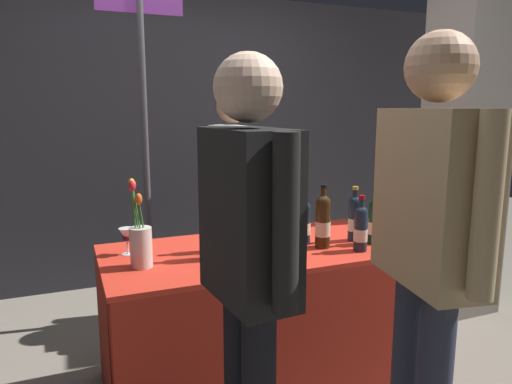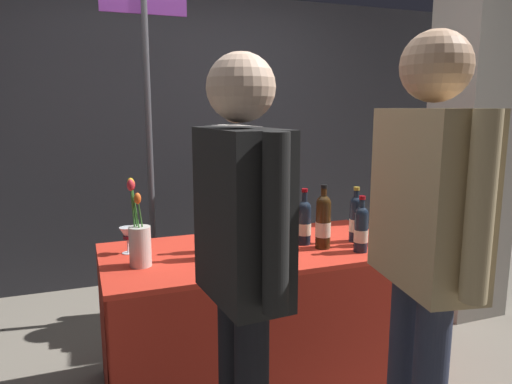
{
  "view_description": "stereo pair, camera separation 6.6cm",
  "coord_description": "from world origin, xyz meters",
  "px_view_note": "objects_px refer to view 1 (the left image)",
  "views": [
    {
      "loc": [
        -0.9,
        -2.2,
        1.48
      ],
      "look_at": [
        0.0,
        0.0,
        1.06
      ],
      "focal_mm": 33.04,
      "sensor_mm": 36.0,
      "label": 1
    },
    {
      "loc": [
        -0.84,
        -2.22,
        1.48
      ],
      "look_at": [
        0.0,
        0.0,
        1.06
      ],
      "focal_mm": 33.04,
      "sensor_mm": 36.0,
      "label": 2
    }
  ],
  "objects_px": {
    "featured_wine_bottle": "(354,217)",
    "booth_signpost": "(145,128)",
    "display_bottle_0": "(256,230)",
    "taster_foreground_right": "(430,229)",
    "vendor_presenter": "(233,187)",
    "tasting_table": "(256,290)",
    "wine_glass_near_vendor": "(127,235)",
    "flower_vase": "(140,241)",
    "concrete_pillar": "(468,109)"
  },
  "relations": [
    {
      "from": "featured_wine_bottle",
      "to": "booth_signpost",
      "type": "relative_size",
      "value": 0.14
    },
    {
      "from": "featured_wine_bottle",
      "to": "display_bottle_0",
      "type": "xyz_separation_m",
      "value": [
        -0.6,
        -0.05,
        -0.0
      ]
    },
    {
      "from": "featured_wine_bottle",
      "to": "taster_foreground_right",
      "type": "height_order",
      "value": "taster_foreground_right"
    },
    {
      "from": "display_bottle_0",
      "to": "vendor_presenter",
      "type": "relative_size",
      "value": 0.19
    },
    {
      "from": "tasting_table",
      "to": "wine_glass_near_vendor",
      "type": "relative_size",
      "value": 11.62
    },
    {
      "from": "flower_vase",
      "to": "booth_signpost",
      "type": "xyz_separation_m",
      "value": [
        0.21,
        1.08,
        0.47
      ]
    },
    {
      "from": "vendor_presenter",
      "to": "taster_foreground_right",
      "type": "bearing_deg",
      "value": -0.75
    },
    {
      "from": "concrete_pillar",
      "to": "flower_vase",
      "type": "xyz_separation_m",
      "value": [
        -2.36,
        -0.43,
        -0.6
      ]
    },
    {
      "from": "booth_signpost",
      "to": "taster_foreground_right",
      "type": "bearing_deg",
      "value": -70.94
    },
    {
      "from": "wine_glass_near_vendor",
      "to": "vendor_presenter",
      "type": "height_order",
      "value": "vendor_presenter"
    },
    {
      "from": "flower_vase",
      "to": "tasting_table",
      "type": "bearing_deg",
      "value": 6.89
    },
    {
      "from": "vendor_presenter",
      "to": "tasting_table",
      "type": "bearing_deg",
      "value": -16.09
    },
    {
      "from": "tasting_table",
      "to": "display_bottle_0",
      "type": "bearing_deg",
      "value": -112.75
    },
    {
      "from": "concrete_pillar",
      "to": "tasting_table",
      "type": "distance_m",
      "value": 2.03
    },
    {
      "from": "concrete_pillar",
      "to": "flower_vase",
      "type": "bearing_deg",
      "value": -169.69
    },
    {
      "from": "concrete_pillar",
      "to": "taster_foreground_right",
      "type": "height_order",
      "value": "concrete_pillar"
    },
    {
      "from": "vendor_presenter",
      "to": "featured_wine_bottle",
      "type": "bearing_deg",
      "value": 20.09
    },
    {
      "from": "featured_wine_bottle",
      "to": "vendor_presenter",
      "type": "bearing_deg",
      "value": 114.97
    },
    {
      "from": "concrete_pillar",
      "to": "wine_glass_near_vendor",
      "type": "height_order",
      "value": "concrete_pillar"
    },
    {
      "from": "featured_wine_bottle",
      "to": "booth_signpost",
      "type": "xyz_separation_m",
      "value": [
        -0.95,
        1.08,
        0.46
      ]
    },
    {
      "from": "featured_wine_bottle",
      "to": "booth_signpost",
      "type": "height_order",
      "value": "booth_signpost"
    },
    {
      "from": "display_bottle_0",
      "to": "flower_vase",
      "type": "height_order",
      "value": "flower_vase"
    },
    {
      "from": "wine_glass_near_vendor",
      "to": "vendor_presenter",
      "type": "distance_m",
      "value": 1.03
    },
    {
      "from": "wine_glass_near_vendor",
      "to": "vendor_presenter",
      "type": "bearing_deg",
      "value": 39.08
    },
    {
      "from": "tasting_table",
      "to": "booth_signpost",
      "type": "bearing_deg",
      "value": 111.15
    },
    {
      "from": "tasting_table",
      "to": "booth_signpost",
      "type": "distance_m",
      "value": 1.36
    },
    {
      "from": "concrete_pillar",
      "to": "featured_wine_bottle",
      "type": "relative_size",
      "value": 9.72
    },
    {
      "from": "booth_signpost",
      "to": "flower_vase",
      "type": "bearing_deg",
      "value": -101.09
    },
    {
      "from": "display_bottle_0",
      "to": "wine_glass_near_vendor",
      "type": "height_order",
      "value": "display_bottle_0"
    },
    {
      "from": "display_bottle_0",
      "to": "flower_vase",
      "type": "distance_m",
      "value": 0.56
    },
    {
      "from": "display_bottle_0",
      "to": "vendor_presenter",
      "type": "xyz_separation_m",
      "value": [
        0.2,
        0.91,
        0.06
      ]
    },
    {
      "from": "flower_vase",
      "to": "taster_foreground_right",
      "type": "bearing_deg",
      "value": -44.32
    },
    {
      "from": "taster_foreground_right",
      "to": "flower_vase",
      "type": "bearing_deg",
      "value": 55.97
    },
    {
      "from": "taster_foreground_right",
      "to": "booth_signpost",
      "type": "height_order",
      "value": "booth_signpost"
    },
    {
      "from": "featured_wine_bottle",
      "to": "taster_foreground_right",
      "type": "bearing_deg",
      "value": -107.6
    },
    {
      "from": "wine_glass_near_vendor",
      "to": "vendor_presenter",
      "type": "xyz_separation_m",
      "value": [
        0.79,
        0.64,
        0.1
      ]
    },
    {
      "from": "wine_glass_near_vendor",
      "to": "booth_signpost",
      "type": "distance_m",
      "value": 1.02
    },
    {
      "from": "vendor_presenter",
      "to": "wine_glass_near_vendor",
      "type": "bearing_deg",
      "value": -55.81
    },
    {
      "from": "flower_vase",
      "to": "vendor_presenter",
      "type": "bearing_deg",
      "value": 48.73
    },
    {
      "from": "display_bottle_0",
      "to": "wine_glass_near_vendor",
      "type": "xyz_separation_m",
      "value": [
        -0.59,
        0.26,
        -0.03
      ]
    },
    {
      "from": "tasting_table",
      "to": "booth_signpost",
      "type": "height_order",
      "value": "booth_signpost"
    },
    {
      "from": "concrete_pillar",
      "to": "vendor_presenter",
      "type": "distance_m",
      "value": 1.74
    },
    {
      "from": "display_bottle_0",
      "to": "vendor_presenter",
      "type": "distance_m",
      "value": 0.93
    },
    {
      "from": "flower_vase",
      "to": "display_bottle_0",
      "type": "bearing_deg",
      "value": -4.06
    },
    {
      "from": "vendor_presenter",
      "to": "taster_foreground_right",
      "type": "xyz_separation_m",
      "value": [
        0.12,
        -1.73,
        0.11
      ]
    },
    {
      "from": "tasting_table",
      "to": "booth_signpost",
      "type": "relative_size",
      "value": 0.7
    },
    {
      "from": "display_bottle_0",
      "to": "concrete_pillar",
      "type": "bearing_deg",
      "value": 14.56
    },
    {
      "from": "flower_vase",
      "to": "booth_signpost",
      "type": "relative_size",
      "value": 0.19
    },
    {
      "from": "display_bottle_0",
      "to": "vendor_presenter",
      "type": "bearing_deg",
      "value": 77.29
    },
    {
      "from": "display_bottle_0",
      "to": "wine_glass_near_vendor",
      "type": "relative_size",
      "value": 2.21
    }
  ]
}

